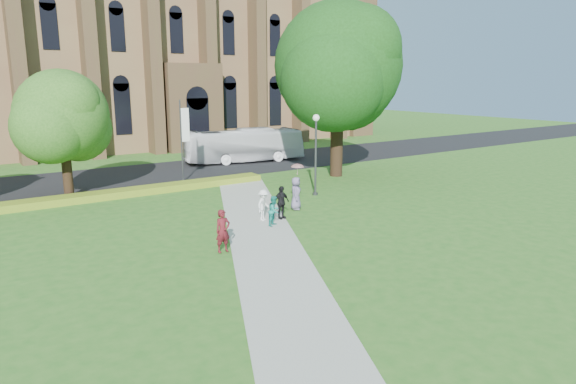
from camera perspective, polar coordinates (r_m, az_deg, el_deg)
ground at (r=24.31m, az=-1.71°, el=-5.34°), size 160.00×160.00×0.00m
road at (r=42.07m, az=-16.64°, el=1.77°), size 160.00×10.00×0.02m
footpath at (r=25.11m, az=-2.95°, el=-4.72°), size 15.58×28.54×0.04m
flower_hedge at (r=35.07m, az=-16.29°, el=0.10°), size 18.00×1.40×0.45m
cathedral at (r=63.58m, az=-14.25°, el=17.10°), size 52.60×18.25×28.00m
streetlamp at (r=33.05m, az=3.11°, el=5.25°), size 0.44×0.44×5.24m
large_tree at (r=39.75m, az=5.60°, el=13.75°), size 9.60×9.60×13.20m
street_tree_1 at (r=34.67m, az=-23.82°, el=7.76°), size 5.60×5.60×8.05m
banner_pole_0 at (r=37.85m, az=-11.62°, el=6.08°), size 0.70×0.10×6.00m
tour_coach at (r=46.86m, az=-4.88°, el=5.19°), size 11.17×4.50×3.03m
pedestrian_0 at (r=22.45m, az=-7.25°, el=-4.31°), size 0.70×0.46×1.90m
pedestrian_1 at (r=26.32m, az=-1.55°, el=-2.09°), size 0.95×0.89×1.56m
pedestrian_2 at (r=27.30m, az=-2.75°, el=-1.45°), size 1.24×1.09×1.67m
pedestrian_3 at (r=27.57m, az=-0.77°, el=-1.16°), size 1.09×0.53×1.80m
pedestrian_4 at (r=29.55m, az=0.89°, el=-0.14°), size 1.07×1.09×1.89m
parasol at (r=29.48m, az=1.07°, el=2.35°), size 0.96×0.96×0.66m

